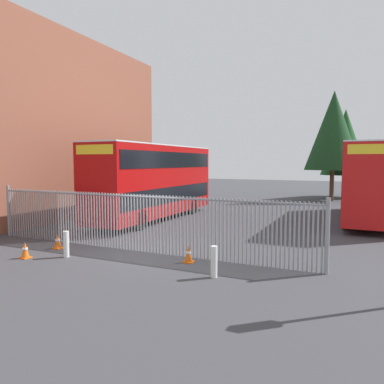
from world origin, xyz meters
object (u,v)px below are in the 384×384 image
Objects in this scene: traffic_cone_mid_forecourt at (25,250)px; traffic_cone_by_gate at (58,241)px; double_decker_bus_near_gate at (155,179)px; double_decker_bus_behind_fence_left at (369,179)px; bollard_near_left at (66,244)px; bollard_center_front at (214,262)px; traffic_cone_near_kerb at (188,254)px.

traffic_cone_by_gate is at bearing 90.96° from traffic_cone_mid_forecourt.
double_decker_bus_near_gate is 12.52m from double_decker_bus_behind_fence_left.
bollard_center_front is at bearing 0.86° from bollard_near_left.
traffic_cone_mid_forecourt is at bearing -128.19° from double_decker_bus_behind_fence_left.
traffic_cone_near_kerb is (5.55, 0.38, 0.00)m from traffic_cone_by_gate.
bollard_near_left is 1.61× the size of traffic_cone_mid_forecourt.
double_decker_bus_near_gate is 18.32× the size of traffic_cone_mid_forecourt.
double_decker_bus_behind_fence_left is (11.60, 4.71, 0.00)m from double_decker_bus_near_gate.
bollard_near_left is 4.47m from traffic_cone_near_kerb.
double_decker_bus_near_gate reaches higher than bollard_near_left.
traffic_cone_mid_forecourt is at bearing -149.54° from bollard_near_left.
traffic_cone_by_gate is (-6.93, 0.76, -0.19)m from bollard_center_front.
traffic_cone_by_gate is (-1.26, 0.84, -0.19)m from bollard_near_left.
double_decker_bus_near_gate is 18.32× the size of traffic_cone_near_kerb.
bollard_near_left and bollard_center_front have the same top height.
bollard_near_left is 1.44m from traffic_cone_mid_forecourt.
traffic_cone_by_gate is (-11.30, -12.76, -2.13)m from double_decker_bus_behind_fence_left.
double_decker_bus_near_gate is 8.33m from traffic_cone_by_gate.
double_decker_bus_behind_fence_left is 18.35m from traffic_cone_mid_forecourt.
bollard_near_left is at bearing -164.12° from traffic_cone_near_kerb.
traffic_cone_near_kerb is (4.29, 1.22, -0.19)m from bollard_near_left.
traffic_cone_mid_forecourt is 1.00× the size of traffic_cone_near_kerb.
traffic_cone_by_gate is 1.00× the size of traffic_cone_mid_forecourt.
traffic_cone_by_gate and traffic_cone_near_kerb have the same top height.
double_decker_bus_near_gate is 9.24m from bollard_near_left.
double_decker_bus_near_gate is 1.00× the size of double_decker_bus_behind_fence_left.
double_decker_bus_behind_fence_left is 17.17m from traffic_cone_by_gate.
double_decker_bus_near_gate is at bearing 92.18° from traffic_cone_by_gate.
traffic_cone_mid_forecourt is 5.86m from traffic_cone_near_kerb.
double_decker_bus_near_gate is at bearing 127.37° from traffic_cone_near_kerb.
double_decker_bus_behind_fence_left is 17.02m from bollard_near_left.
bollard_near_left is 1.61× the size of traffic_cone_near_kerb.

